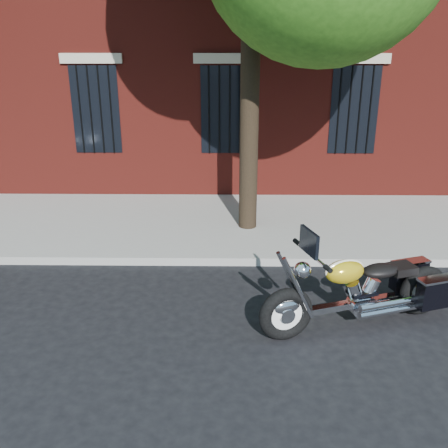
{
  "coord_description": "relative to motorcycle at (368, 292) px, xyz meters",
  "views": [
    {
      "loc": [
        0.15,
        -6.7,
        3.83
      ],
      "look_at": [
        0.04,
        0.8,
        0.99
      ],
      "focal_mm": 40.0,
      "sensor_mm": 36.0,
      "label": 1
    }
  ],
  "objects": [
    {
      "name": "ground",
      "position": [
        -2.06,
        0.58,
        -0.52
      ],
      "size": [
        120.0,
        120.0,
        0.0
      ],
      "primitive_type": "plane",
      "color": "black",
      "rests_on": "ground"
    },
    {
      "name": "motorcycle",
      "position": [
        0.0,
        0.0,
        0.0
      ],
      "size": [
        3.03,
        1.45,
        1.54
      ],
      "rotation": [
        0.0,
        0.0,
        0.32
      ],
      "color": "black",
      "rests_on": "ground"
    },
    {
      "name": "curb",
      "position": [
        -2.06,
        1.96,
        -0.44
      ],
      "size": [
        40.0,
        0.16,
        0.15
      ],
      "primitive_type": "cube",
      "color": "gray",
      "rests_on": "ground"
    },
    {
      "name": "sidewalk",
      "position": [
        -2.06,
        3.84,
        -0.44
      ],
      "size": [
        40.0,
        3.6,
        0.15
      ],
      "primitive_type": "cube",
      "color": "gray",
      "rests_on": "ground"
    }
  ]
}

